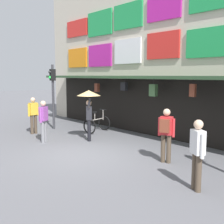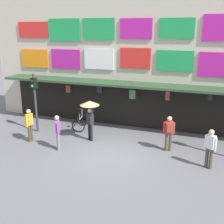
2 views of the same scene
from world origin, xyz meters
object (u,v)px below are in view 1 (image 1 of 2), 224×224
pedestrian_with_umbrella (89,101)px  traffic_light_near (53,86)px  pedestrian_in_purple (44,119)px  pedestrian_in_white (166,131)px  pedestrian_in_red (33,113)px  pedestrian_in_black (197,151)px  bicycle_parked (97,124)px

pedestrian_with_umbrella → traffic_light_near: bearing=176.7°
pedestrian_in_purple → pedestrian_in_white: size_ratio=1.00×
pedestrian_in_red → pedestrian_with_umbrella: bearing=21.3°
traffic_light_near → pedestrian_with_umbrella: 3.31m
pedestrian_in_black → pedestrian_in_red: size_ratio=1.00×
traffic_light_near → pedestrian_in_white: 7.28m
pedestrian_with_umbrella → pedestrian_in_white: (3.92, 0.03, -0.66)m
traffic_light_near → pedestrian_in_white: traffic_light_near is taller
pedestrian_in_white → pedestrian_in_purple: bearing=-162.3°
pedestrian_in_white → pedestrian_in_black: bearing=-32.0°
pedestrian_in_red → pedestrian_in_white: same height
pedestrian_in_red → pedestrian_in_purple: (1.83, -0.43, 0.00)m
bicycle_parked → pedestrian_in_purple: bearing=-85.6°
traffic_light_near → pedestrian_in_red: 1.81m
traffic_light_near → pedestrian_in_black: bearing=-8.1°
pedestrian_in_black → pedestrian_in_purple: size_ratio=1.00×
pedestrian_with_umbrella → pedestrian_in_white: 3.97m
pedestrian_in_red → pedestrian_in_purple: bearing=-13.3°
pedestrian_with_umbrella → pedestrian_in_purple: pedestrian_with_umbrella is taller
pedestrian_with_umbrella → pedestrian_in_red: 3.09m
pedestrian_in_black → pedestrian_in_red: bearing=-180.0°
traffic_light_near → pedestrian_in_black: size_ratio=1.90×
pedestrian_in_black → pedestrian_with_umbrella: 5.86m
bicycle_parked → pedestrian_with_umbrella: 2.19m
bicycle_parked → pedestrian_in_white: size_ratio=0.77×
pedestrian_in_purple → pedestrian_with_umbrella: bearing=57.5°
bicycle_parked → pedestrian_in_purple: 2.93m
bicycle_parked → traffic_light_near: bearing=-150.9°
pedestrian_in_black → pedestrian_with_umbrella: size_ratio=0.81×
pedestrian_in_black → pedestrian_in_white: (-1.80, 1.12, 0.04)m
pedestrian_in_purple → bicycle_parked: bearing=94.4°
pedestrian_in_black → pedestrian_in_red: same height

